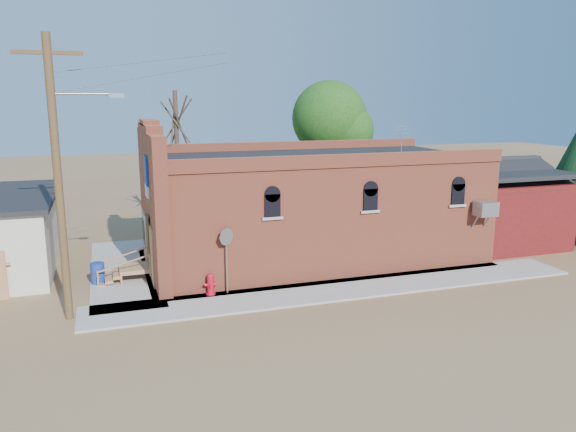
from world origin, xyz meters
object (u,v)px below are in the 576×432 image
object	(u,v)px
stop_sign	(226,243)
utility_pole	(59,174)
brick_bar	(306,207)
fire_hydrant	(210,284)
trash_barrel	(98,273)

from	to	relation	value
stop_sign	utility_pole	bearing A→B (deg)	178.10
stop_sign	brick_bar	bearing A→B (deg)	31.48
fire_hydrant	brick_bar	bearing A→B (deg)	42.13
fire_hydrant	stop_sign	distance (m)	1.61
utility_pole	trash_barrel	world-z (taller)	utility_pole
stop_sign	trash_barrel	size ratio (longest dim) A/B	3.04
brick_bar	fire_hydrant	size ratio (longest dim) A/B	20.32
utility_pole	stop_sign	distance (m)	6.07
fire_hydrant	stop_sign	world-z (taller)	stop_sign
stop_sign	fire_hydrant	bearing A→B (deg)	172.06
trash_barrel	brick_bar	bearing A→B (deg)	6.65
brick_bar	trash_barrel	size ratio (longest dim) A/B	20.34
brick_bar	stop_sign	distance (m)	5.79
brick_bar	stop_sign	size ratio (longest dim) A/B	6.69
brick_bar	utility_pole	size ratio (longest dim) A/B	1.82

